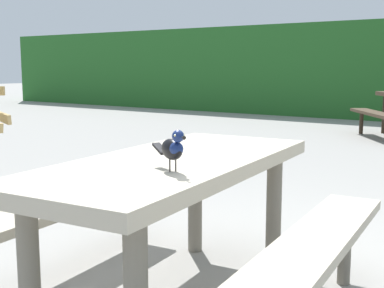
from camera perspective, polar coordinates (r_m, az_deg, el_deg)
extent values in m
cube|color=#B2A893|center=(2.56, -2.03, -2.31)|extent=(0.93, 1.86, 0.07)
cylinder|color=slate|center=(2.30, -17.33, -13.60)|extent=(0.09, 0.09, 0.67)
cylinder|color=slate|center=(3.36, 0.33, -6.14)|extent=(0.09, 0.09, 0.67)
cylinder|color=slate|center=(3.15, 8.91, -7.26)|extent=(0.09, 0.09, 0.67)
cube|color=#B2A893|center=(3.04, -13.45, -6.42)|extent=(0.44, 1.73, 0.05)
cylinder|color=slate|center=(3.57, -6.31, -7.63)|extent=(0.07, 0.07, 0.39)
cube|color=#B2A893|center=(2.36, 12.96, -10.75)|extent=(0.44, 1.73, 0.05)
cylinder|color=slate|center=(3.02, 16.31, -10.98)|extent=(0.07, 0.07, 0.39)
ellipsoid|color=black|center=(2.21, -2.21, -0.59)|extent=(0.17, 0.13, 0.09)
ellipsoid|color=navy|center=(2.17, -1.74, -0.56)|extent=(0.09, 0.08, 0.06)
sphere|color=navy|center=(2.15, -1.53, 0.85)|extent=(0.05, 0.05, 0.05)
sphere|color=#EAE08C|center=(2.15, -0.92, 0.99)|extent=(0.01, 0.01, 0.01)
sphere|color=#EAE08C|center=(2.13, -1.86, 0.92)|extent=(0.01, 0.01, 0.01)
cone|color=black|center=(2.11, -1.03, 0.72)|extent=(0.03, 0.03, 0.02)
cube|color=black|center=(2.32, -3.50, -0.50)|extent=(0.10, 0.08, 0.04)
cylinder|color=#47423D|center=(2.22, -1.79, -2.32)|extent=(0.01, 0.01, 0.05)
cylinder|color=#47423D|center=(2.21, -2.44, -2.38)|extent=(0.01, 0.01, 0.05)
cube|color=#473828|center=(9.08, 19.38, 3.14)|extent=(1.23, 1.55, 0.05)
cylinder|color=#2E241A|center=(9.70, 17.98, 2.21)|extent=(0.07, 0.07, 0.39)
cube|color=tan|center=(4.84, -19.82, 2.70)|extent=(0.42, 0.22, 0.08)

